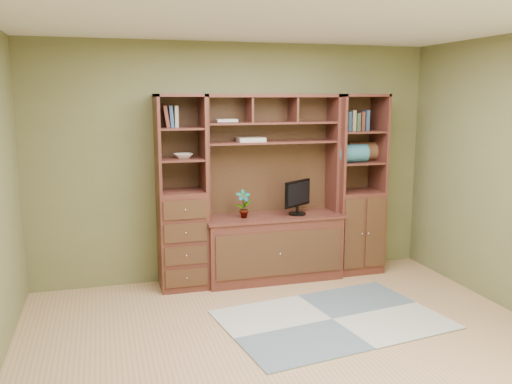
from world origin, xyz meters
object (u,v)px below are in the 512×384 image
object	(u,v)px
center_hutch	(273,189)
monitor	(298,191)
right_tower	(357,184)
left_tower	(182,193)

from	to	relation	value
center_hutch	monitor	world-z (taller)	center_hutch
center_hutch	right_tower	xyz separation A→B (m)	(1.02, 0.04, 0.00)
monitor	left_tower	bearing A→B (deg)	142.40
left_tower	right_tower	distance (m)	2.02
right_tower	monitor	world-z (taller)	right_tower
center_hutch	monitor	distance (m)	0.27
left_tower	monitor	world-z (taller)	left_tower
right_tower	monitor	bearing A→B (deg)	-174.34
left_tower	monitor	xyz separation A→B (m)	(1.27, -0.07, -0.03)
center_hutch	left_tower	size ratio (longest dim) A/B	1.00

